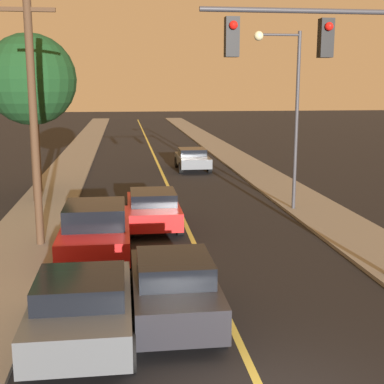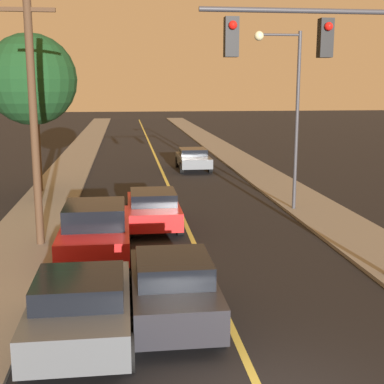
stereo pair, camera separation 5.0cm
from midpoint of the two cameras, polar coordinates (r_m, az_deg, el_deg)
road_surface at (r=43.44m, az=-4.26°, el=4.62°), size 8.51×80.00×0.01m
sidewalk_left at (r=43.51m, az=-11.54°, el=4.51°), size 2.50×80.00×0.12m
sidewalk_right at (r=44.05m, az=2.93°, el=4.80°), size 2.50×80.00×0.12m
car_near_lane_front at (r=11.56m, az=-1.91°, el=-10.15°), size 1.87×3.88×1.51m
car_near_lane_second at (r=19.21m, az=-4.09°, el=-1.73°), size 1.92×3.99×1.35m
car_outer_lane_front at (r=10.87m, az=-11.63°, el=-11.93°), size 2.02×3.81×1.45m
car_outer_lane_second at (r=16.19m, az=-10.14°, el=-3.94°), size 2.09×4.55×1.62m
car_far_oncoming at (r=32.26m, az=0.17°, el=3.58°), size 1.91×3.98×1.29m
traffic_signal_mast at (r=13.65m, az=15.70°, el=10.86°), size 5.13×0.42×6.86m
streetlamp_right at (r=21.44m, az=10.16°, el=9.98°), size 1.86×0.36×6.94m
utility_pole_left at (r=16.91m, az=-16.48°, el=7.76°), size 1.60×0.24×7.66m
tree_left_near at (r=23.59m, az=-16.72°, el=11.37°), size 3.77×3.77×7.03m
tree_left_far at (r=25.90m, az=-16.54°, el=10.69°), size 3.47×3.47×6.61m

